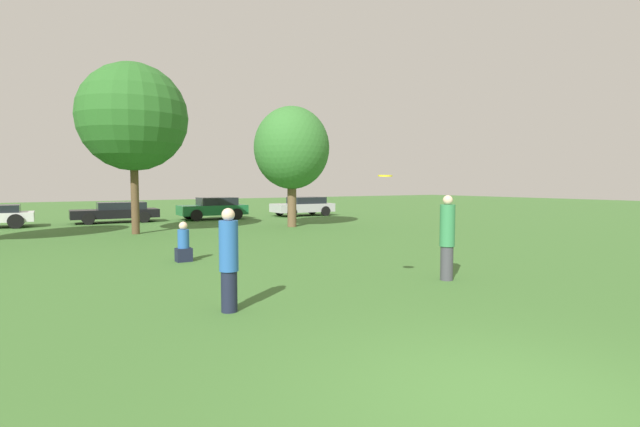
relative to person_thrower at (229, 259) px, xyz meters
The scene contains 10 objects.
ground_plane 4.89m from the person_thrower, 75.94° to the right, with size 120.00×120.00×0.00m, color #3D6B2D.
person_thrower is the anchor object (origin of this frame).
person_catcher 5.17m from the person_thrower, ahead, with size 0.34×0.34×1.94m.
frisbee 3.61m from the person_thrower, ahead, with size 0.29×0.29×0.04m.
bystander_sitting 5.68m from the person_thrower, 81.77° to the left, with size 0.42×0.35×1.13m.
tree_1 14.48m from the person_thrower, 85.54° to the left, with size 4.58×4.58×7.31m.
tree_2 15.97m from the person_thrower, 57.41° to the left, with size 3.77×3.77×6.03m.
parked_car_black 20.66m from the person_thrower, 86.23° to the left, with size 4.57×1.97×1.14m.
parked_car_green 21.17m from the person_thrower, 71.40° to the left, with size 4.03×2.22×1.33m.
parked_car_silver 23.60m from the person_thrower, 56.84° to the left, with size 4.11×2.15×1.26m.
Camera 1 is at (-4.07, -2.90, 2.21)m, focal length 26.36 mm.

